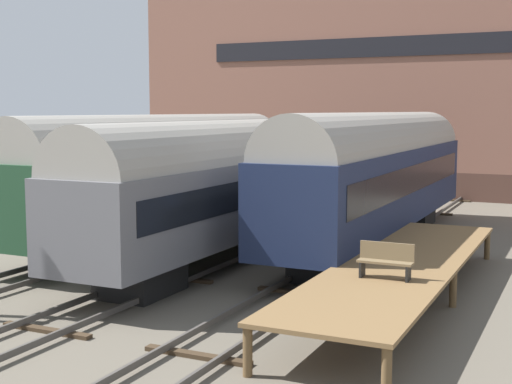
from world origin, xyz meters
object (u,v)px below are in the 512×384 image
at_px(train_car_green, 164,169).
at_px(bench, 386,259).
at_px(train_car_navy, 378,170).
at_px(train_car_grey, 228,181).

bearing_deg(train_car_green, bench, -33.79).
height_order(train_car_navy, bench, train_car_navy).
height_order(train_car_green, bench, train_car_green).
bearing_deg(train_car_navy, bench, -73.24).
relative_size(train_car_navy, train_car_green, 1.04).
distance_m(train_car_grey, train_car_green, 4.86).
bearing_deg(train_car_green, train_car_grey, -29.34).
relative_size(train_car_green, bench, 12.85).
xyz_separation_m(train_car_green, bench, (11.48, -7.68, -1.32)).
xyz_separation_m(train_car_grey, bench, (7.24, -5.30, -1.23)).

